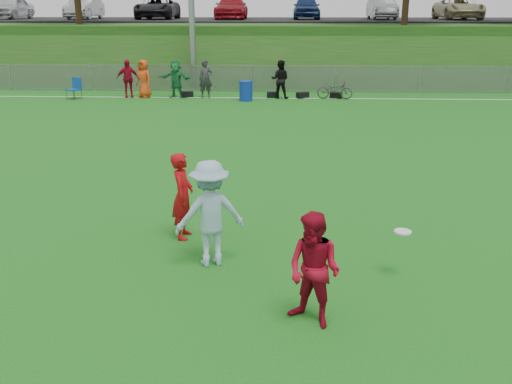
# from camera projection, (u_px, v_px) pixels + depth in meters

# --- Properties ---
(ground) EXTENTS (120.00, 120.00, 0.00)m
(ground) POSITION_uv_depth(u_px,v_px,m) (191.00, 278.00, 8.87)
(ground) COLOR #176114
(ground) RESTS_ON ground
(sideline_far) EXTENTS (60.00, 0.10, 0.01)m
(sideline_far) POSITION_uv_depth(u_px,v_px,m) (251.00, 98.00, 25.95)
(sideline_far) COLOR white
(sideline_far) RESTS_ON ground
(fence) EXTENTS (58.00, 0.06, 1.30)m
(fence) POSITION_uv_depth(u_px,v_px,m) (253.00, 78.00, 27.64)
(fence) COLOR gray
(fence) RESTS_ON ground
(berm) EXTENTS (120.00, 18.00, 3.00)m
(berm) POSITION_uv_depth(u_px,v_px,m) (261.00, 45.00, 37.81)
(berm) COLOR #174814
(berm) RESTS_ON ground
(parking_lot) EXTENTS (120.00, 12.00, 0.10)m
(parking_lot) POSITION_uv_depth(u_px,v_px,m) (262.00, 20.00, 39.23)
(parking_lot) COLOR black
(parking_lot) RESTS_ON berm
(car_row) EXTENTS (32.04, 5.18, 1.44)m
(car_row) POSITION_uv_depth(u_px,v_px,m) (244.00, 8.00, 38.08)
(car_row) COLOR silver
(car_row) RESTS_ON parking_lot
(spectator_row) EXTENTS (7.94, 0.91, 1.69)m
(spectator_row) POSITION_uv_depth(u_px,v_px,m) (187.00, 79.00, 25.80)
(spectator_row) COLOR #A20B21
(spectator_row) RESTS_ON ground
(gear_bags) EXTENTS (7.41, 0.52, 0.26)m
(gear_bags) POSITION_uv_depth(u_px,v_px,m) (274.00, 95.00, 25.96)
(gear_bags) COLOR black
(gear_bags) RESTS_ON ground
(player_red_left) EXTENTS (0.40, 0.59, 1.58)m
(player_red_left) POSITION_uv_depth(u_px,v_px,m) (183.00, 196.00, 10.20)
(player_red_left) COLOR #AA0B0F
(player_red_left) RESTS_ON ground
(player_red_center) EXTENTS (0.96, 0.92, 1.56)m
(player_red_center) POSITION_uv_depth(u_px,v_px,m) (314.00, 270.00, 7.38)
(player_red_center) COLOR #A20B21
(player_red_center) RESTS_ON ground
(player_blue) EXTENTS (1.28, 0.99, 1.75)m
(player_blue) POSITION_uv_depth(u_px,v_px,m) (210.00, 214.00, 9.10)
(player_blue) COLOR #94BACE
(player_blue) RESTS_ON ground
(frisbee) EXTENTS (0.27, 0.27, 0.02)m
(frisbee) POSITION_uv_depth(u_px,v_px,m) (403.00, 232.00, 8.71)
(frisbee) COLOR silver
(frisbee) RESTS_ON ground
(recycling_bin) EXTENTS (0.73, 0.73, 0.87)m
(recycling_bin) POSITION_uv_depth(u_px,v_px,m) (246.00, 91.00, 25.06)
(recycling_bin) COLOR #0E2F9F
(recycling_bin) RESTS_ON ground
(camp_chair) EXTENTS (0.69, 0.69, 0.94)m
(camp_chair) POSITION_uv_depth(u_px,v_px,m) (74.00, 93.00, 25.62)
(camp_chair) COLOR #0E409A
(camp_chair) RESTS_ON ground
(bicycle) EXTENTS (1.63, 0.73, 0.83)m
(bicycle) POSITION_uv_depth(u_px,v_px,m) (335.00, 90.00, 25.57)
(bicycle) COLOR #2F2F32
(bicycle) RESTS_ON ground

